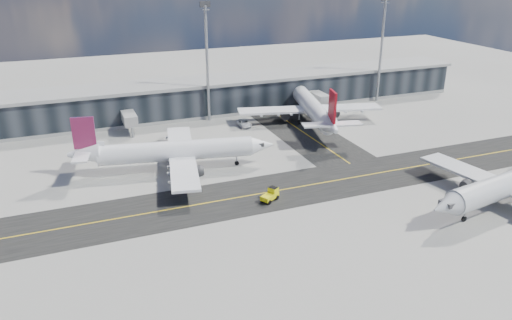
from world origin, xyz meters
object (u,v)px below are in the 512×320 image
object	(u,v)px
airliner_af	(173,151)
baggage_tug	(271,194)
airliner_redtail	(312,107)
service_van	(244,123)

from	to	relation	value
airliner_af	baggage_tug	world-z (taller)	airliner_af
airliner_redtail	baggage_tug	distance (m)	43.93
baggage_tug	service_van	xyz separation A→B (m)	(9.57, 39.14, -0.30)
airliner_redtail	service_van	world-z (taller)	airliner_redtail
airliner_af	service_van	world-z (taller)	airliner_af
airliner_redtail	baggage_tug	xyz separation A→B (m)	(-25.97, -35.31, -3.08)
airliner_af	service_van	size ratio (longest dim) A/B	7.04
airliner_redtail	service_van	bearing A→B (deg)	-179.48
airliner_af	airliner_redtail	distance (m)	41.57
airliner_af	service_van	bearing A→B (deg)	143.69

